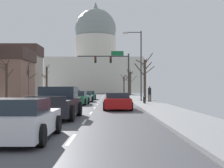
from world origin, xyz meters
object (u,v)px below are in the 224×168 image
at_px(street_lamp_right, 139,60).
at_px(pedestrian_00, 150,93).
at_px(sedan_oncoming_00, 75,93).
at_px(sedan_oncoming_02, 70,92).
at_px(sedan_near_02, 77,98).
at_px(bicycle_parked, 144,100).
at_px(sedan_near_01, 84,97).
at_px(sedan_near_00, 88,95).
at_px(signal_gantry, 114,64).
at_px(sedan_near_05, 20,120).
at_px(sedan_near_03, 117,101).
at_px(sedan_oncoming_01, 65,93).
at_px(pickup_truck_near_04, 57,104).

bearing_deg(street_lamp_right, pedestrian_00, -61.43).
relative_size(sedan_oncoming_00, sedan_oncoming_02, 1.10).
bearing_deg(sedan_oncoming_00, pedestrian_00, -66.85).
height_order(sedan_near_02, bicycle_parked, sedan_near_02).
relative_size(sedan_near_01, pedestrian_00, 2.55).
relative_size(pedestrian_00, bicycle_parked, 0.95).
bearing_deg(sedan_near_01, pedestrian_00, -26.53).
distance_m(sedan_near_00, pedestrian_00, 12.82).
xyz_separation_m(signal_gantry, bicycle_parked, (2.52, -18.87, -4.68)).
height_order(street_lamp_right, sedan_near_05, street_lamp_right).
bearing_deg(sedan_near_05, sedan_near_01, 90.40).
xyz_separation_m(street_lamp_right, sedan_near_01, (-6.22, 1.79, -4.20)).
height_order(sedan_near_02, pedestrian_00, pedestrian_00).
bearing_deg(sedan_near_03, sedan_near_00, 99.79).
xyz_separation_m(sedan_near_01, sedan_oncoming_00, (-3.35, 21.08, 0.04)).
height_order(sedan_near_05, sedan_oncoming_00, sedan_near_05).
relative_size(street_lamp_right, sedan_near_00, 1.65).
bearing_deg(sedan_oncoming_01, sedan_near_05, -83.34).
height_order(sedan_near_01, sedan_oncoming_02, sedan_oncoming_02).
height_order(pickup_truck_near_04, pedestrian_00, pedestrian_00).
height_order(sedan_oncoming_00, sedan_oncoming_02, sedan_oncoming_00).
distance_m(signal_gantry, sedan_near_01, 12.90).
bearing_deg(sedan_near_05, sedan_near_00, 90.25).
bearing_deg(sedan_near_00, sedan_oncoming_00, 103.58).
distance_m(street_lamp_right, sedan_near_03, 12.61).
distance_m(sedan_oncoming_01, pedestrian_00, 37.93).
bearing_deg(signal_gantry, sedan_oncoming_00, 126.26).
xyz_separation_m(sedan_oncoming_02, pedestrian_00, (14.30, -47.02, 0.52)).
bearing_deg(street_lamp_right, sedan_near_05, -103.33).
height_order(sedan_near_01, pickup_truck_near_04, pickup_truck_near_04).
bearing_deg(pickup_truck_near_04, sedan_oncoming_02, 96.51).
distance_m(sedan_near_03, bicycle_parked, 6.56).
xyz_separation_m(signal_gantry, street_lamp_right, (2.51, -13.25, -0.43)).
height_order(sedan_near_05, sedan_oncoming_01, sedan_near_05).
relative_size(street_lamp_right, sedan_near_02, 1.65).
distance_m(sedan_oncoming_02, pedestrian_00, 49.15).
relative_size(street_lamp_right, pedestrian_00, 4.66).
bearing_deg(bicycle_parked, sedan_near_02, 172.16).
height_order(sedan_near_01, pedestrian_00, pedestrian_00).
relative_size(sedan_oncoming_01, pedestrian_00, 2.64).
xyz_separation_m(signal_gantry, sedan_oncoming_01, (-10.40, 20.25, -4.60)).
distance_m(sedan_near_03, sedan_near_05, 14.23).
xyz_separation_m(sedan_near_03, sedan_near_05, (-3.38, -13.82, 0.02)).
bearing_deg(street_lamp_right, sedan_near_01, 163.92).
relative_size(pickup_truck_near_04, pedestrian_00, 3.15).
distance_m(sedan_near_05, sedan_oncoming_01, 59.33).
relative_size(sedan_near_02, bicycle_parked, 2.66).
bearing_deg(pickup_truck_near_04, sedan_near_00, 90.27).
bearing_deg(signal_gantry, pickup_truck_near_04, -96.37).
height_order(street_lamp_right, pickup_truck_near_04, street_lamp_right).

